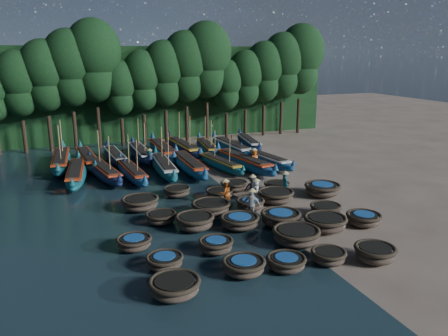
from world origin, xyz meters
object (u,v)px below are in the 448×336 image
object	(u,v)px
coracle_1	(244,266)
long_boat_4	(164,166)
coracle_10	(134,242)
coracle_23	(234,186)
long_boat_15	(207,147)
fisherman_6	(254,159)
coracle_4	(375,253)
long_boat_16	(231,147)
long_boat_6	(220,164)
coracle_17	(250,204)
coracle_21	(177,191)
fisherman_5	(150,158)
long_boat_17	(249,142)
long_boat_7	(244,162)
coracle_3	(329,256)
coracle_5	(165,261)
fisherman_3	(252,187)
long_boat_9	(61,161)
long_boat_3	(132,172)
coracle_12	(240,221)
coracle_15	(161,217)
coracle_14	(326,209)
long_boat_14	(183,147)
coracle_11	(195,221)
coracle_8	(325,222)
long_boat_8	(265,159)
long_boat_13	(162,150)
fisherman_4	(252,204)
long_boat_11	(115,157)
coracle_24	(277,186)
fisherman_1	(285,183)
coracle_2	(286,262)
long_boat_2	(103,171)
long_boat_5	(189,165)
coracle_9	(364,219)
coracle_18	(276,196)
coracle_22	(220,193)
coracle_19	(322,189)
long_boat_10	(87,159)

from	to	relation	value
coracle_1	long_boat_4	size ratio (longest dim) A/B	0.27
coracle_10	coracle_23	world-z (taller)	coracle_23
long_boat_15	fisherman_6	world-z (taller)	long_boat_15
coracle_4	long_boat_16	world-z (taller)	long_boat_16
long_boat_6	long_boat_16	distance (m)	5.94
coracle_17	long_boat_4	xyz separation A→B (m)	(-2.94, 10.08, 0.18)
coracle_21	fisherman_6	xyz separation A→B (m)	(7.73, 4.34, 0.56)
long_boat_4	fisherman_5	world-z (taller)	long_boat_4
coracle_1	long_boat_17	xyz separation A→B (m)	(11.05, 23.79, 0.13)
long_boat_7	long_boat_16	distance (m)	5.84
coracle_3	coracle_5	xyz separation A→B (m)	(-7.10, 2.23, -0.00)
fisherman_3	long_boat_17	bearing A→B (deg)	-74.28
long_boat_9	long_boat_3	bearing A→B (deg)	-43.21
coracle_12	coracle_15	xyz separation A→B (m)	(-3.86, 2.27, -0.04)
coracle_14	coracle_23	world-z (taller)	coracle_14
long_boat_17	long_boat_14	bearing A→B (deg)	-168.70
coracle_17	long_boat_7	world-z (taller)	long_boat_7
coracle_4	coracle_12	world-z (taller)	coracle_4
coracle_4	fisherman_3	size ratio (longest dim) A/B	1.08
coracle_4	fisherman_6	xyz separation A→B (m)	(1.75, 16.77, 0.49)
coracle_15	coracle_11	bearing A→B (deg)	-45.58
coracle_8	long_boat_3	distance (m)	16.02
coracle_8	long_boat_8	world-z (taller)	long_boat_8
coracle_15	coracle_4	bearing A→B (deg)	-45.28
coracle_11	long_boat_13	world-z (taller)	long_boat_13
coracle_21	coracle_17	bearing A→B (deg)	-49.03
fisherman_4	coracle_23	bearing A→B (deg)	-62.90
long_boat_6	long_boat_11	distance (m)	9.52
coracle_1	fisherman_3	distance (m)	10.17
coracle_3	long_boat_13	world-z (taller)	long_boat_13
coracle_24	long_boat_7	size ratio (longest dim) A/B	0.24
fisherman_1	coracle_2	bearing A→B (deg)	149.81
coracle_15	long_boat_13	size ratio (longest dim) A/B	0.21
long_boat_2	long_boat_5	distance (m)	6.69
coracle_9	long_boat_11	size ratio (longest dim) A/B	0.30
coracle_4	long_boat_3	world-z (taller)	long_boat_3
coracle_9	coracle_21	distance (m)	12.03
coracle_10	long_boat_17	world-z (taller)	long_boat_17
coracle_18	coracle_22	bearing A→B (deg)	146.59
coracle_2	long_boat_13	distance (m)	23.40
coracle_10	coracle_19	distance (m)	13.79
coracle_17	fisherman_6	size ratio (longest dim) A/B	1.11
long_boat_10	coracle_1	bearing A→B (deg)	-81.99
coracle_4	long_boat_16	size ratio (longest dim) A/B	0.22
coracle_8	coracle_18	world-z (taller)	same
long_boat_11	long_boat_13	bearing A→B (deg)	6.15
long_boat_3	fisherman_3	size ratio (longest dim) A/B	4.28
coracle_9	coracle_24	world-z (taller)	coracle_24
coracle_18	coracle_19	distance (m)	3.57
coracle_23	coracle_17	bearing A→B (deg)	-97.74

